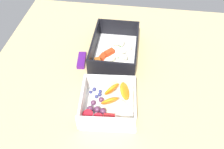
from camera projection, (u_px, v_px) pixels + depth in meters
table_surface at (115, 77)px, 75.76cm from camera, size 80.00×80.00×2.00cm
pasta_container at (115, 51)px, 79.65cm from camera, size 21.48×14.67×6.55cm
fruit_bowl at (109, 103)px, 65.02cm from camera, size 15.49×15.52×5.93cm
candy_bar at (82, 60)px, 78.69cm from camera, size 7.23×3.21×1.20cm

